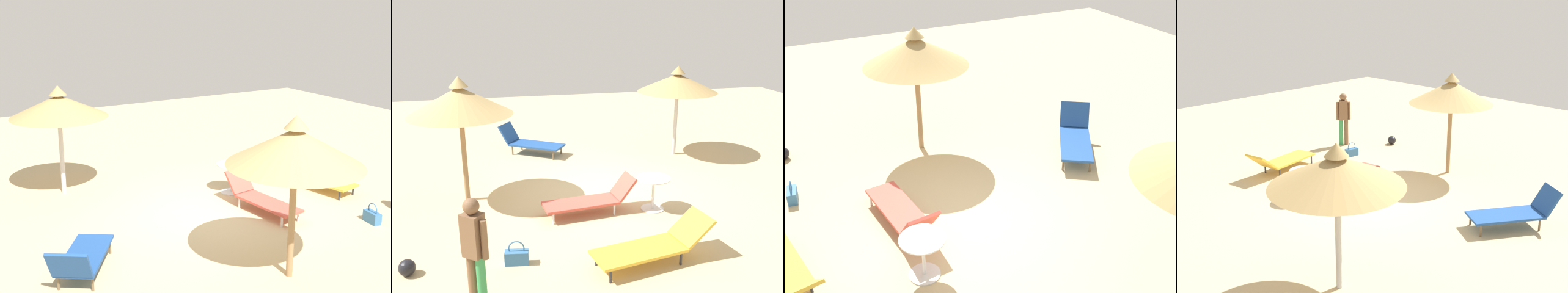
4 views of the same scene
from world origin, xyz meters
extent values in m
cube|color=tan|center=(0.00, 0.00, -0.05)|extent=(24.00, 24.00, 0.10)
cylinder|color=#B2B2B7|center=(2.20, -2.79, 1.04)|extent=(0.10, 0.10, 2.08)
cone|color=tan|center=(2.20, -2.79, 2.05)|extent=(2.18, 2.18, 0.50)
cone|color=tan|center=(2.20, -2.79, 2.40)|extent=(0.39, 0.39, 0.22)
cylinder|color=olive|center=(0.21, 2.88, 1.11)|extent=(0.11, 0.11, 2.23)
cone|color=tan|center=(0.21, 2.88, 2.19)|extent=(2.16, 2.16, 0.59)
cone|color=tan|center=(0.21, 2.88, 2.58)|extent=(0.39, 0.39, 0.22)
cube|color=#1E478C|center=(3.01, 1.05, 0.29)|extent=(1.37, 1.62, 0.05)
cylinder|color=brown|center=(2.88, 0.37, 0.13)|extent=(0.04, 0.04, 0.26)
cylinder|color=brown|center=(2.43, 0.67, 0.13)|extent=(0.04, 0.04, 0.26)
cylinder|color=brown|center=(3.59, 1.43, 0.13)|extent=(0.04, 0.04, 0.26)
cylinder|color=brown|center=(3.14, 1.73, 0.13)|extent=(0.04, 0.04, 0.26)
cube|color=#1E478C|center=(3.51, 1.80, 0.56)|extent=(0.71, 0.63, 0.52)
cube|color=gold|center=(-3.11, 0.11, 0.25)|extent=(0.90, 1.60, 0.05)
cylinder|color=#2D2D33|center=(-3.49, 0.69, 0.11)|extent=(0.04, 0.04, 0.23)
cylinder|color=#2D2D33|center=(-2.97, 0.78, 0.11)|extent=(0.04, 0.04, 0.23)
cylinder|color=#2D2D33|center=(-3.26, -0.56, 0.11)|extent=(0.04, 0.04, 0.23)
cylinder|color=#2D2D33|center=(-2.73, -0.46, 0.11)|extent=(0.04, 0.04, 0.23)
cube|color=gold|center=(-2.93, -0.88, 0.47)|extent=(0.72, 0.64, 0.43)
cube|color=#CC4C3F|center=(-1.09, 0.64, 0.25)|extent=(0.72, 1.56, 0.05)
cylinder|color=silver|center=(-1.39, 1.24, 0.11)|extent=(0.04, 0.04, 0.23)
cylinder|color=silver|center=(-0.92, 1.29, 0.11)|extent=(0.04, 0.04, 0.23)
cylinder|color=silver|center=(-1.25, -0.02, 0.11)|extent=(0.04, 0.04, 0.23)
cylinder|color=silver|center=(-0.78, 0.03, 0.11)|extent=(0.04, 0.04, 0.23)
cube|color=#CC4C3F|center=(-0.98, -0.29, 0.49)|extent=(0.60, 0.44, 0.46)
cube|color=#336699|center=(-2.64, 2.03, 0.12)|extent=(0.23, 0.40, 0.23)
torus|color=#336699|center=(-2.64, 2.03, 0.28)|extent=(0.06, 0.27, 0.27)
cylinder|color=silver|center=(-1.16, -0.87, 0.68)|extent=(0.68, 0.68, 0.02)
cylinder|color=silver|center=(-1.16, -0.87, 0.33)|extent=(0.05, 0.05, 0.67)
cylinder|color=silver|center=(-1.16, -0.87, 0.01)|extent=(0.48, 0.48, 0.02)
camera|label=1|loc=(5.58, 9.07, 4.41)|focal=50.22mm
camera|label=2|loc=(-9.09, 2.32, 3.97)|focal=40.82mm
camera|label=3|loc=(-2.86, -6.07, 5.18)|focal=44.37mm
camera|label=4|loc=(7.72, -7.60, 4.77)|focal=46.52mm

